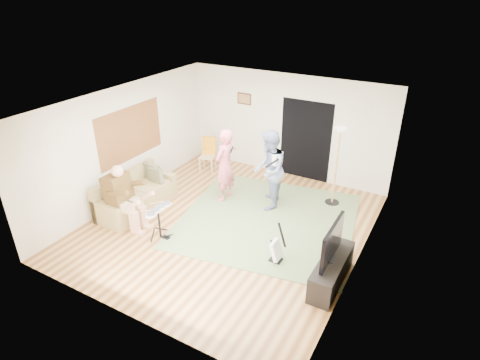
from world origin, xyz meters
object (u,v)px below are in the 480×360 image
Objects in this scene: singer at (224,165)px; tv_cabinet at (331,271)px; guitar_spare at (277,250)px; sofa at (134,197)px; drum_kit at (159,224)px; guitarist at (269,170)px; dining_chair at (208,159)px; television at (332,242)px; torchiere_lamp at (338,153)px.

tv_cabinet is (3.17, -1.67, -0.63)m from singer.
singer is 2.71m from guitar_spare.
drum_kit is (1.29, -0.65, 0.04)m from sofa.
tv_cabinet is at bearing 5.98° from drum_kit.
guitarist reaches higher than guitar_spare.
dining_chair reaches higher than guitar_spare.
tv_cabinet is 1.38× the size of television.
torchiere_lamp is 2.02× the size of dining_chair.
guitarist is 2.88m from tv_cabinet.
television is (1.03, -0.07, 0.60)m from guitar_spare.
tv_cabinet is at bearing 62.92° from singer.
tv_cabinet is (1.08, -0.07, 0.00)m from guitar_spare.
sofa reaches higher than tv_cabinet.
television is (0.78, -2.71, -0.44)m from torchiere_lamp.
torchiere_lamp reaches higher than guitarist.
guitar_spare is (1.03, -1.77, -0.68)m from guitarist.
television is at bearing 28.87° from guitarist.
guitarist is (2.68, 1.56, 0.66)m from sofa.
guitarist is (1.39, 2.21, 0.62)m from drum_kit.
drum_kit is at bearing -8.41° from singer.
singer reaches higher than drum_kit.
tv_cabinet is (2.11, -1.84, -0.67)m from guitarist.
tv_cabinet is at bearing -72.90° from torchiere_lamp.
torchiere_lamp is at bearing -16.21° from dining_chair.
singer reaches higher than guitar_spare.
sofa is 4.80m from tv_cabinet.
television reaches higher than dining_chair.
torchiere_lamp is 1.35× the size of tv_cabinet.
singer is 1.08m from guitarist.
television reaches higher than drum_kit.
guitar_spare is 0.93× the size of dining_chair.
guitarist reaches higher than sofa.
guitar_spare is 0.62× the size of tv_cabinet.
guitar_spare is 1.08m from tv_cabinet.
guitar_spare is 0.86× the size of television.
dining_chair reaches higher than tv_cabinet.
sofa is at bearing 176.61° from tv_cabinet.
torchiere_lamp reaches higher than dining_chair.
singer is 1.73× the size of television.
guitarist is at bearing 99.69° from singer.
dining_chair reaches higher than sofa.
dining_chair is 0.92× the size of television.
guitar_spare is (2.10, -1.60, -0.63)m from singer.
sofa is 1.13× the size of singer.
guitar_spare is at bearing 53.37° from singer.
tv_cabinet is at bearing -3.39° from sofa.
singer is 0.95× the size of guitarist.
tv_cabinet is (4.39, -2.80, -0.08)m from dining_chair.
sofa is 1.07× the size of guitarist.
drum_kit is 0.37× the size of torchiere_lamp.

